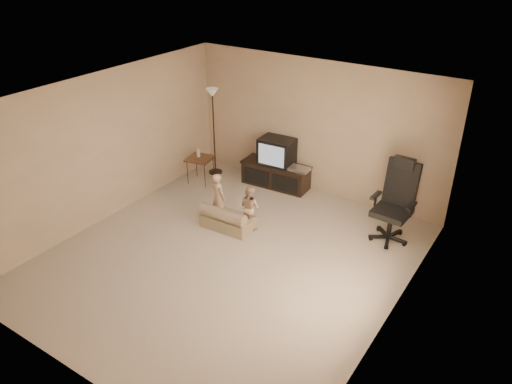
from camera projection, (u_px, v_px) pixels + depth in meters
floor at (228, 258)px, 7.63m from camera, size 5.50×5.50×0.00m
room_shell at (226, 168)px, 6.92m from camera, size 5.50×5.50×5.50m
tv_stand at (277, 167)px, 9.60m from camera, size 1.39×0.58×0.97m
office_chair at (394, 211)px, 7.91m from camera, size 0.67×0.70×1.36m
side_table at (200, 158)px, 9.70m from camera, size 0.56×0.56×0.71m
floor_lamp at (213, 113)px, 9.71m from camera, size 0.28×0.28×1.77m
child_sofa at (227, 220)px, 8.31m from camera, size 0.87×0.52×0.42m
toddler_left at (218, 197)px, 8.46m from camera, size 0.37×0.31×0.86m
toddler_right at (250, 207)px, 8.25m from camera, size 0.41×0.28×0.77m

